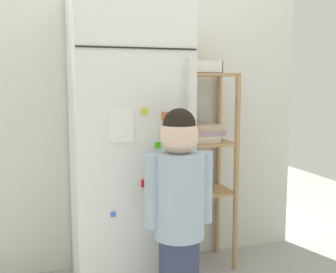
% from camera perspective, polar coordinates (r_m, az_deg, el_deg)
% --- Properties ---
extents(kitchen_wall_back, '(2.39, 0.03, 2.29)m').
position_cam_1_polar(kitchen_wall_back, '(2.82, -4.25, 5.28)').
color(kitchen_wall_back, silver).
rests_on(kitchen_wall_back, ground).
extents(refrigerator, '(0.66, 0.64, 1.79)m').
position_cam_1_polar(refrigerator, '(2.49, -5.60, -0.75)').
color(refrigerator, white).
rests_on(refrigerator, ground).
extents(child_standing, '(0.36, 0.27, 1.12)m').
position_cam_1_polar(child_standing, '(2.12, 1.52, -8.09)').
color(child_standing, '#37405E').
rests_on(child_standing, ground).
extents(pantry_shelf_unit, '(0.36, 0.33, 1.31)m').
position_cam_1_polar(pantry_shelf_unit, '(2.80, 5.07, -2.07)').
color(pantry_shelf_unit, tan).
rests_on(pantry_shelf_unit, ground).
extents(fruit_bin, '(0.23, 0.18, 0.09)m').
position_cam_1_polar(fruit_bin, '(2.75, 4.68, 9.51)').
color(fruit_bin, white).
rests_on(fruit_bin, pantry_shelf_unit).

